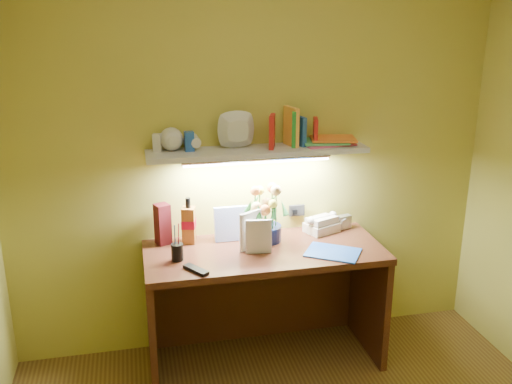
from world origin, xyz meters
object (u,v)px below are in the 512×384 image
desk (264,306)px  telephone (322,223)px  desk_clock (344,222)px  whisky_bottle (189,220)px  flower_bouquet (266,214)px

desk → telephone: size_ratio=7.20×
desk_clock → whisky_bottle: whisky_bottle is taller
desk → whisky_bottle: size_ratio=4.95×
flower_bouquet → telephone: bearing=9.2°
telephone → desk_clock: bearing=-14.3°
flower_bouquet → telephone: (0.38, 0.06, -0.11)m
desk → telephone: (0.42, 0.19, 0.43)m
flower_bouquet → desk_clock: size_ratio=3.82×
whisky_bottle → flower_bouquet: bearing=-8.6°
telephone → whisky_bottle: size_ratio=0.69×
desk → flower_bouquet: size_ratio=4.14×
flower_bouquet → whisky_bottle: (-0.46, 0.07, -0.03)m
desk_clock → whisky_bottle: bearing=166.4°
desk → desk_clock: bearing=20.5°
desk → flower_bouquet: 0.56m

